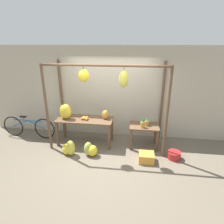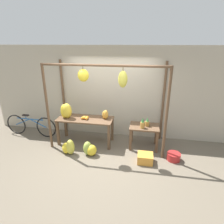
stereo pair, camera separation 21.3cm
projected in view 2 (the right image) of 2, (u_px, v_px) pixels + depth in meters
The scene contains 14 objects.
ground_plane at pixel (102, 157), 4.99m from camera, with size 20.00×20.00×0.00m, color #665B4C.
shop_wall_back at pixel (112, 93), 5.79m from camera, with size 8.00×0.08×2.80m.
stall_awning at pixel (105, 91), 4.87m from camera, with size 3.20×1.21×2.39m.
display_table_main at pixel (85, 122), 5.49m from camera, with size 1.62×0.65×0.78m.
display_table_side at pixel (144, 131), 5.30m from camera, with size 0.82×0.59×0.66m.
banana_pile_on_table at pixel (66, 111), 5.42m from camera, with size 0.38×0.37×0.44m.
orange_pile at pixel (85, 118), 5.39m from camera, with size 0.21×0.16×0.09m.
pineapple_cluster at pixel (145, 123), 5.13m from camera, with size 0.25×0.27×0.31m.
banana_pile_ground_left at pixel (69, 147), 5.06m from camera, with size 0.45×0.34×0.43m.
banana_pile_ground_right at pixel (90, 149), 5.02m from camera, with size 0.46×0.35×0.39m.
fruit_crate_white at pixel (145, 158), 4.73m from camera, with size 0.38×0.34×0.23m.
blue_bucket at pixel (174, 157), 4.83m from camera, with size 0.34×0.34×0.19m.
parked_bicycle at pixel (31, 125), 6.02m from camera, with size 1.75×0.11×0.71m.
papaya_pile at pixel (105, 115), 5.38m from camera, with size 0.22×0.20×0.27m.
Camera 2 is at (0.99, -4.15, 2.87)m, focal length 30.00 mm.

